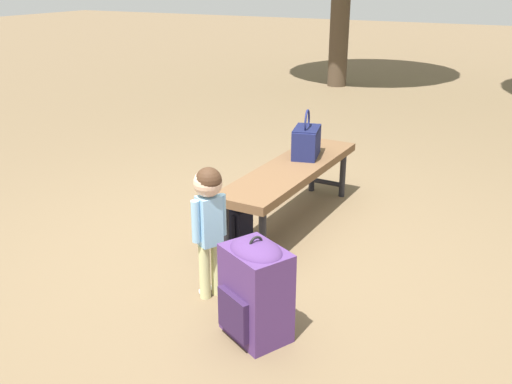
% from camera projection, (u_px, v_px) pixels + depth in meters
% --- Properties ---
extents(ground_plane, '(40.00, 40.00, 0.00)m').
position_uv_depth(ground_plane, '(241.00, 255.00, 3.83)').
color(ground_plane, brown).
rests_on(ground_plane, ground).
extents(park_bench, '(1.61, 0.46, 0.45)m').
position_uv_depth(park_bench, '(292.00, 174.00, 4.19)').
color(park_bench, brown).
rests_on(park_bench, ground).
extents(handbag, '(0.35, 0.25, 0.37)m').
position_uv_depth(handbag, '(306.00, 141.00, 4.35)').
color(handbag, '#191E4C').
rests_on(handbag, park_bench).
extents(child_standing, '(0.20, 0.17, 0.80)m').
position_uv_depth(child_standing, '(209.00, 213.00, 3.16)').
color(child_standing, '#CCCC8C').
rests_on(child_standing, ground).
extents(backpack_large, '(0.38, 0.41, 0.57)m').
position_uv_depth(backpack_large, '(256.00, 287.00, 2.89)').
color(backpack_large, '#4C2D66').
rests_on(backpack_large, ground).
extents(backpack_small, '(0.19, 0.21, 0.31)m').
position_uv_depth(backpack_small, '(237.00, 223.00, 3.94)').
color(backpack_small, black).
rests_on(backpack_small, ground).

